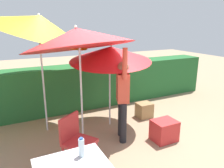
# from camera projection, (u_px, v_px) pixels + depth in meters

# --- Properties ---
(ground_plane) EXTENTS (24.00, 24.00, 0.00)m
(ground_plane) POSITION_uv_depth(u_px,v_px,m) (118.00, 139.00, 4.42)
(ground_plane) COLOR #9E8466
(hedge_row) EXTENTS (8.00, 0.70, 1.19)m
(hedge_row) POSITION_uv_depth(u_px,v_px,m) (84.00, 86.00, 6.04)
(hedge_row) COLOR #23602D
(hedge_row) RESTS_ON ground_plane
(umbrella_rainbow) EXTENTS (2.04, 2.03, 2.44)m
(umbrella_rainbow) POSITION_uv_depth(u_px,v_px,m) (78.00, 38.00, 3.79)
(umbrella_rainbow) COLOR silver
(umbrella_rainbow) RESTS_ON ground_plane
(umbrella_orange) EXTENTS (2.17, 2.11, 2.85)m
(umbrella_orange) POSITION_uv_depth(u_px,v_px,m) (39.00, 25.00, 4.24)
(umbrella_orange) COLOR silver
(umbrella_orange) RESTS_ON ground_plane
(umbrella_yellow) EXTENTS (1.81, 1.81, 1.94)m
(umbrella_yellow) POSITION_uv_depth(u_px,v_px,m) (110.00, 54.00, 4.64)
(umbrella_yellow) COLOR silver
(umbrella_yellow) RESTS_ON ground_plane
(person_vendor) EXTENTS (0.34, 0.54, 1.88)m
(person_vendor) POSITION_uv_depth(u_px,v_px,m) (123.00, 95.00, 4.20)
(person_vendor) COLOR black
(person_vendor) RESTS_ON ground_plane
(chair_plastic) EXTENTS (0.61, 0.61, 0.89)m
(chair_plastic) POSITION_uv_depth(u_px,v_px,m) (76.00, 139.00, 3.44)
(chair_plastic) COLOR #B72D2D
(chair_plastic) RESTS_ON ground_plane
(cooler_box) EXTENTS (0.47, 0.39, 0.42)m
(cooler_box) POSITION_uv_depth(u_px,v_px,m) (164.00, 130.00, 4.34)
(cooler_box) COLOR red
(cooler_box) RESTS_ON ground_plane
(crate_cardboard) EXTENTS (0.37, 0.32, 0.37)m
(crate_cardboard) POSITION_uv_depth(u_px,v_px,m) (144.00, 110.00, 5.42)
(crate_cardboard) COLOR #9E7A4C
(crate_cardboard) RESTS_ON ground_plane
(bottle_water) EXTENTS (0.07, 0.07, 0.24)m
(bottle_water) POSITION_uv_depth(u_px,v_px,m) (81.00, 147.00, 2.51)
(bottle_water) COLOR silver
(bottle_water) RESTS_ON folding_table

